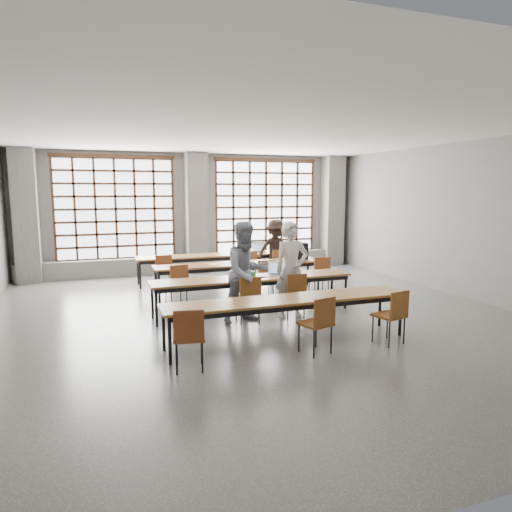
{
  "coord_description": "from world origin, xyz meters",
  "views": [
    {
      "loc": [
        -2.86,
        -7.96,
        2.42
      ],
      "look_at": [
        0.13,
        0.4,
        1.13
      ],
      "focal_mm": 32.0,
      "sensor_mm": 36.0,
      "label": 1
    }
  ],
  "objects_px": {
    "student_female": "(246,272)",
    "backpack": "(301,251)",
    "chair_back_mid": "(248,264)",
    "mouse": "(297,273)",
    "chair_mid_right": "(320,271)",
    "student_back": "(276,251)",
    "desk_row_a": "(213,257)",
    "red_pouch": "(189,334)",
    "chair_back_right": "(278,262)",
    "chair_near_right": "(393,311)",
    "desk_row_b": "(240,266)",
    "desk_row_c": "(253,280)",
    "student_male": "(291,270)",
    "desk_row_d": "(288,302)",
    "laptop_back": "(259,249)",
    "green_box": "(249,274)",
    "chair_front_left": "(249,295)",
    "chair_near_mid": "(319,319)",
    "plastic_bag": "(244,247)",
    "chair_front_right": "(294,291)",
    "phone": "(263,277)",
    "chair_mid_left": "(177,280)",
    "chair_near_left": "(189,333)",
    "laptop_front": "(277,271)",
    "chair_mid_centre": "(265,275)",
    "chair_back_left": "(163,268)"
  },
  "relations": [
    {
      "from": "student_female",
      "to": "backpack",
      "type": "xyz_separation_m",
      "value": [
        2.19,
        2.32,
        0.0
      ]
    },
    {
      "from": "chair_back_mid",
      "to": "mouse",
      "type": "height_order",
      "value": "chair_back_mid"
    },
    {
      "from": "chair_mid_right",
      "to": "student_back",
      "type": "xyz_separation_m",
      "value": [
        -0.44,
        1.71,
        0.29
      ]
    },
    {
      "from": "desk_row_a",
      "to": "red_pouch",
      "type": "relative_size",
      "value": 20.0
    },
    {
      "from": "chair_back_right",
      "to": "mouse",
      "type": "height_order",
      "value": "chair_back_right"
    },
    {
      "from": "chair_near_right",
      "to": "desk_row_b",
      "type": "bearing_deg",
      "value": 105.28
    },
    {
      "from": "desk_row_c",
      "to": "chair_near_right",
      "type": "xyz_separation_m",
      "value": [
        1.46,
        -2.49,
        -0.13
      ]
    },
    {
      "from": "student_male",
      "to": "red_pouch",
      "type": "relative_size",
      "value": 9.19
    },
    {
      "from": "desk_row_d",
      "to": "backpack",
      "type": "height_order",
      "value": "backpack"
    },
    {
      "from": "chair_back_right",
      "to": "backpack",
      "type": "height_order",
      "value": "backpack"
    },
    {
      "from": "laptop_back",
      "to": "green_box",
      "type": "distance_m",
      "value": 3.68
    },
    {
      "from": "chair_back_mid",
      "to": "chair_front_left",
      "type": "relative_size",
      "value": 1.0
    },
    {
      "from": "chair_near_mid",
      "to": "plastic_bag",
      "type": "bearing_deg",
      "value": 82.39
    },
    {
      "from": "chair_front_left",
      "to": "chair_near_mid",
      "type": "height_order",
      "value": "same"
    },
    {
      "from": "desk_row_c",
      "to": "chair_back_mid",
      "type": "relative_size",
      "value": 4.55
    },
    {
      "from": "chair_front_right",
      "to": "chair_back_mid",
      "type": "bearing_deg",
      "value": 86.04
    },
    {
      "from": "chair_back_mid",
      "to": "student_back",
      "type": "relative_size",
      "value": 0.53
    },
    {
      "from": "student_female",
      "to": "mouse",
      "type": "bearing_deg",
      "value": 7.38
    },
    {
      "from": "chair_back_mid",
      "to": "phone",
      "type": "height_order",
      "value": "chair_back_mid"
    },
    {
      "from": "student_female",
      "to": "student_back",
      "type": "distance_m",
      "value": 3.88
    },
    {
      "from": "desk_row_c",
      "to": "chair_mid_left",
      "type": "relative_size",
      "value": 4.55
    },
    {
      "from": "student_back",
      "to": "red_pouch",
      "type": "distance_m",
      "value": 6.28
    },
    {
      "from": "chair_near_right",
      "to": "student_female",
      "type": "height_order",
      "value": "student_female"
    },
    {
      "from": "chair_near_left",
      "to": "laptop_front",
      "type": "relative_size",
      "value": 2.11
    },
    {
      "from": "chair_front_right",
      "to": "laptop_front",
      "type": "height_order",
      "value": "laptop_front"
    },
    {
      "from": "red_pouch",
      "to": "chair_back_mid",
      "type": "bearing_deg",
      "value": 63.22
    },
    {
      "from": "chair_mid_right",
      "to": "chair_front_left",
      "type": "bearing_deg",
      "value": -143.41
    },
    {
      "from": "desk_row_d",
      "to": "laptop_back",
      "type": "bearing_deg",
      "value": 74.66
    },
    {
      "from": "chair_back_mid",
      "to": "desk_row_c",
      "type": "bearing_deg",
      "value": -107.0
    },
    {
      "from": "chair_back_mid",
      "to": "mouse",
      "type": "xyz_separation_m",
      "value": [
        0.12,
        -2.75,
        0.21
      ]
    },
    {
      "from": "desk_row_a",
      "to": "desk_row_c",
      "type": "distance_m",
      "value": 3.36
    },
    {
      "from": "chair_back_right",
      "to": "mouse",
      "type": "bearing_deg",
      "value": -104.29
    },
    {
      "from": "desk_row_b",
      "to": "chair_mid_right",
      "type": "height_order",
      "value": "chair_mid_right"
    },
    {
      "from": "chair_near_left",
      "to": "student_female",
      "type": "relative_size",
      "value": 0.47
    },
    {
      "from": "chair_mid_centre",
      "to": "student_female",
      "type": "height_order",
      "value": "student_female"
    },
    {
      "from": "desk_row_c",
      "to": "chair_near_left",
      "type": "distance_m",
      "value": 3.06
    },
    {
      "from": "desk_row_c",
      "to": "backpack",
      "type": "distance_m",
      "value": 2.64
    },
    {
      "from": "chair_back_right",
      "to": "student_back",
      "type": "bearing_deg",
      "value": 91.56
    },
    {
      "from": "chair_mid_left",
      "to": "desk_row_d",
      "type": "bearing_deg",
      "value": -67.75
    },
    {
      "from": "chair_back_mid",
      "to": "student_female",
      "type": "distance_m",
      "value": 3.44
    },
    {
      "from": "student_male",
      "to": "laptop_back",
      "type": "height_order",
      "value": "student_male"
    },
    {
      "from": "plastic_bag",
      "to": "student_back",
      "type": "bearing_deg",
      "value": -38.16
    },
    {
      "from": "chair_back_left",
      "to": "backpack",
      "type": "bearing_deg",
      "value": -15.6
    },
    {
      "from": "chair_mid_left",
      "to": "student_female",
      "type": "distance_m",
      "value": 1.96
    },
    {
      "from": "chair_near_right",
      "to": "backpack",
      "type": "xyz_separation_m",
      "value": [
        0.44,
        4.31,
        0.39
      ]
    },
    {
      "from": "chair_back_left",
      "to": "chair_back_right",
      "type": "distance_m",
      "value": 3.0
    },
    {
      "from": "student_female",
      "to": "student_back",
      "type": "relative_size",
      "value": 1.12
    },
    {
      "from": "chair_back_mid",
      "to": "chair_mid_left",
      "type": "height_order",
      "value": "same"
    },
    {
      "from": "phone",
      "to": "chair_near_right",
      "type": "bearing_deg",
      "value": -61.89
    },
    {
      "from": "chair_back_right",
      "to": "chair_near_mid",
      "type": "distance_m",
      "value": 5.43
    }
  ]
}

